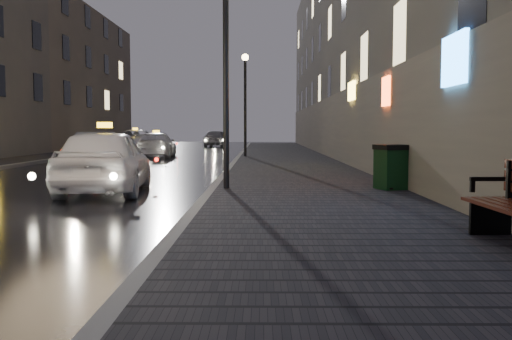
{
  "coord_description": "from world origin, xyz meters",
  "views": [
    {
      "loc": [
        2.7,
        -7.68,
        1.59
      ],
      "look_at": [
        2.6,
        2.44,
        0.85
      ],
      "focal_mm": 40.0,
      "sensor_mm": 36.0,
      "label": 1
    }
  ],
  "objects": [
    {
      "name": "ground",
      "position": [
        0.0,
        0.0,
        0.0
      ],
      "size": [
        120.0,
        120.0,
        0.0
      ],
      "primitive_type": "plane",
      "color": "black",
      "rests_on": "ground"
    },
    {
      "name": "sidewalk",
      "position": [
        3.9,
        21.0,
        0.07
      ],
      "size": [
        4.6,
        58.0,
        0.15
      ],
      "primitive_type": "cube",
      "color": "black",
      "rests_on": "ground"
    },
    {
      "name": "curb",
      "position": [
        1.5,
        21.0,
        0.07
      ],
      "size": [
        0.2,
        58.0,
        0.15
      ],
      "primitive_type": "cube",
      "color": "slate",
      "rests_on": "ground"
    },
    {
      "name": "sidewalk_far",
      "position": [
        -8.7,
        21.0,
        0.07
      ],
      "size": [
        2.4,
        58.0,
        0.15
      ],
      "primitive_type": "cube",
      "color": "black",
      "rests_on": "ground"
    },
    {
      "name": "curb_far",
      "position": [
        -7.4,
        21.0,
        0.07
      ],
      "size": [
        0.2,
        58.0,
        0.15
      ],
      "primitive_type": "cube",
      "color": "slate",
      "rests_on": "ground"
    },
    {
      "name": "building_near",
      "position": [
        7.1,
        25.0,
        6.5
      ],
      "size": [
        1.8,
        50.0,
        13.0
      ],
      "primitive_type": "cube",
      "color": "#605B54",
      "rests_on": "ground"
    },
    {
      "name": "building_far_c",
      "position": [
        -13.5,
        39.0,
        5.5
      ],
      "size": [
        6.0,
        22.0,
        11.0
      ],
      "primitive_type": "cube",
      "color": "#6B6051",
      "rests_on": "ground"
    },
    {
      "name": "lamp_near",
      "position": [
        1.85,
        6.0,
        3.49
      ],
      "size": [
        0.36,
        0.36,
        5.28
      ],
      "color": "black",
      "rests_on": "sidewalk"
    },
    {
      "name": "lamp_far",
      "position": [
        1.85,
        22.0,
        3.49
      ],
      "size": [
        0.36,
        0.36,
        5.28
      ],
      "color": "black",
      "rests_on": "sidewalk"
    },
    {
      "name": "trash_bin",
      "position": [
        5.8,
        5.84,
        0.69
      ],
      "size": [
        0.87,
        0.87,
        1.06
      ],
      "rotation": [
        0.0,
        0.0,
        0.31
      ],
      "color": "black",
      "rests_on": "sidewalk"
    },
    {
      "name": "taxi_near",
      "position": [
        -1.12,
        6.2,
        0.8
      ],
      "size": [
        2.33,
        4.86,
        1.6
      ],
      "primitive_type": "imported",
      "rotation": [
        0.0,
        0.0,
        3.24
      ],
      "color": "white",
      "rests_on": "ground"
    },
    {
      "name": "car_left_mid",
      "position": [
        -4.71,
        17.4,
        0.72
      ],
      "size": [
        1.79,
        4.46,
        1.44
      ],
      "primitive_type": "imported",
      "rotation": [
        0.0,
        0.0,
        0.06
      ],
      "color": "gray",
      "rests_on": "ground"
    },
    {
      "name": "taxi_mid",
      "position": [
        -3.1,
        23.63,
        0.68
      ],
      "size": [
        2.17,
        4.77,
        1.35
      ],
      "primitive_type": "imported",
      "rotation": [
        0.0,
        0.0,
        3.2
      ],
      "color": "silver",
      "rests_on": "ground"
    },
    {
      "name": "taxi_far",
      "position": [
        -6.2,
        32.39,
        0.75
      ],
      "size": [
        2.78,
        5.54,
        1.51
      ],
      "primitive_type": "imported",
      "rotation": [
        0.0,
        0.0,
        0.05
      ],
      "color": "white",
      "rests_on": "ground"
    },
    {
      "name": "car_far",
      "position": [
        -1.23,
        41.84,
        0.74
      ],
      "size": [
        2.15,
        4.46,
        1.47
      ],
      "primitive_type": "imported",
      "rotation": [
        0.0,
        0.0,
        3.04
      ],
      "color": "gray",
      "rests_on": "ground"
    }
  ]
}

